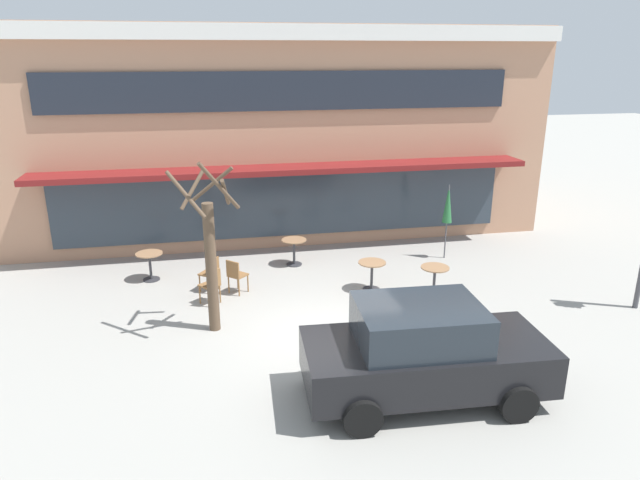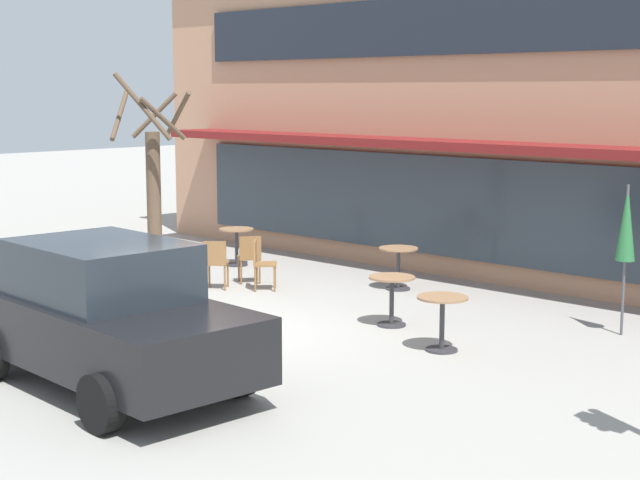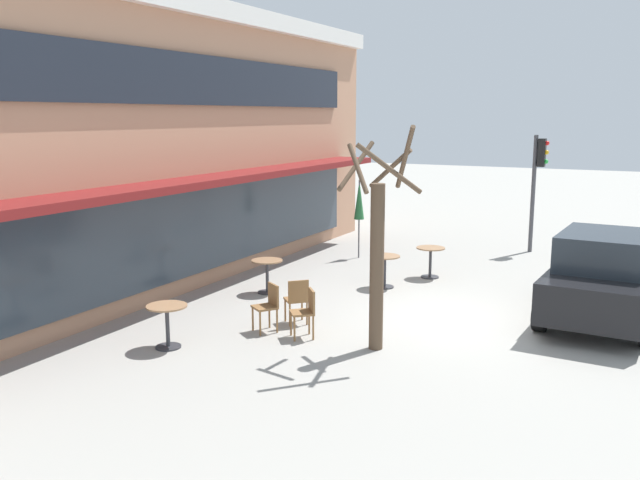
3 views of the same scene
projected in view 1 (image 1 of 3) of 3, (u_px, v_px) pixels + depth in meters
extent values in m
plane|color=#9E9B93|center=(327.00, 335.00, 12.23)|extent=(80.00, 80.00, 0.00)
cube|color=tan|center=(270.00, 125.00, 20.52)|extent=(16.95, 8.00, 6.57)
cube|color=silver|center=(284.00, 32.00, 15.73)|extent=(16.95, 0.24, 0.44)
cube|color=maroon|center=(288.00, 169.00, 16.51)|extent=(14.41, 1.10, 0.16)
cube|color=#1E232D|center=(284.00, 91.00, 16.28)|extent=(13.56, 0.10, 1.10)
cube|color=#2D3842|center=(287.00, 205.00, 17.34)|extent=(13.56, 0.10, 1.90)
cylinder|color=#333338|center=(294.00, 264.00, 16.29)|extent=(0.44, 0.44, 0.03)
cylinder|color=#333338|center=(294.00, 252.00, 16.18)|extent=(0.07, 0.07, 0.70)
cylinder|color=#99704C|center=(294.00, 240.00, 16.06)|extent=(0.70, 0.70, 0.03)
cylinder|color=#333338|center=(371.00, 289.00, 14.57)|extent=(0.44, 0.44, 0.03)
cylinder|color=#333338|center=(372.00, 276.00, 14.45)|extent=(0.07, 0.07, 0.70)
cylinder|color=#99704C|center=(372.00, 263.00, 14.34)|extent=(0.70, 0.70, 0.03)
cylinder|color=#333338|center=(433.00, 295.00, 14.24)|extent=(0.44, 0.44, 0.03)
cylinder|color=#333338|center=(434.00, 281.00, 14.12)|extent=(0.07, 0.07, 0.70)
cylinder|color=#99704C|center=(435.00, 268.00, 14.01)|extent=(0.70, 0.70, 0.03)
cylinder|color=#333338|center=(152.00, 279.00, 15.20)|extent=(0.44, 0.44, 0.03)
cylinder|color=#333338|center=(150.00, 267.00, 15.09)|extent=(0.07, 0.07, 0.70)
cylinder|color=#99704C|center=(149.00, 254.00, 14.98)|extent=(0.70, 0.70, 0.03)
cylinder|color=#4C4C51|center=(447.00, 222.00, 16.50)|extent=(0.04, 0.04, 2.20)
cone|color=#286B38|center=(448.00, 204.00, 16.33)|extent=(0.28, 0.28, 1.10)
cylinder|color=olive|center=(238.00, 280.00, 14.58)|extent=(0.04, 0.04, 0.45)
cylinder|color=olive|center=(248.00, 283.00, 14.40)|extent=(0.04, 0.04, 0.45)
cylinder|color=olive|center=(229.00, 285.00, 14.31)|extent=(0.04, 0.04, 0.45)
cylinder|color=olive|center=(239.00, 288.00, 14.13)|extent=(0.04, 0.04, 0.45)
cube|color=olive|center=(238.00, 275.00, 14.28)|extent=(0.57, 0.57, 0.04)
cube|color=olive|center=(233.00, 269.00, 14.06)|extent=(0.31, 0.31, 0.40)
cylinder|color=olive|center=(200.00, 295.00, 13.71)|extent=(0.04, 0.04, 0.45)
cylinder|color=olive|center=(211.00, 290.00, 13.96)|extent=(0.04, 0.04, 0.45)
cylinder|color=olive|center=(209.00, 298.00, 13.51)|extent=(0.04, 0.04, 0.45)
cylinder|color=olive|center=(220.00, 294.00, 13.76)|extent=(0.04, 0.04, 0.45)
cube|color=olive|center=(209.00, 285.00, 13.66)|extent=(0.56, 0.56, 0.04)
cube|color=olive|center=(214.00, 278.00, 13.48)|extent=(0.33, 0.29, 0.40)
cylinder|color=olive|center=(200.00, 284.00, 14.38)|extent=(0.04, 0.04, 0.45)
cylinder|color=olive|center=(207.00, 279.00, 14.67)|extent=(0.04, 0.04, 0.45)
cylinder|color=olive|center=(211.00, 286.00, 14.25)|extent=(0.04, 0.04, 0.45)
cylinder|color=olive|center=(219.00, 281.00, 14.55)|extent=(0.04, 0.04, 0.45)
cube|color=olive|center=(209.00, 273.00, 14.39)|extent=(0.56, 0.56, 0.04)
cube|color=olive|center=(214.00, 266.00, 14.25)|extent=(0.26, 0.35, 0.40)
cube|color=black|center=(425.00, 361.00, 9.86)|extent=(4.29, 2.02, 0.76)
cube|color=#232B33|center=(419.00, 324.00, 9.61)|extent=(2.18, 1.71, 0.68)
cylinder|color=black|center=(474.00, 350.00, 11.00)|extent=(0.65, 0.25, 0.64)
cylinder|color=black|center=(518.00, 404.00, 9.31)|extent=(0.65, 0.25, 0.64)
cylinder|color=black|center=(342.00, 359.00, 10.64)|extent=(0.65, 0.25, 0.64)
cylinder|color=black|center=(362.00, 417.00, 8.95)|extent=(0.65, 0.25, 0.64)
cylinder|color=brown|center=(211.00, 268.00, 12.07)|extent=(0.24, 0.24, 2.85)
cylinder|color=brown|center=(225.00, 192.00, 11.56)|extent=(0.22, 0.82, 0.71)
cylinder|color=brown|center=(211.00, 185.00, 11.97)|extent=(0.96, 0.30, 0.81)
cylinder|color=brown|center=(193.00, 188.00, 11.72)|extent=(0.60, 0.63, 0.78)
cylinder|color=brown|center=(186.00, 194.00, 11.13)|extent=(0.79, 0.89, 0.83)
cylinder|color=brown|center=(219.00, 186.00, 11.20)|extent=(0.83, 0.61, 1.09)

